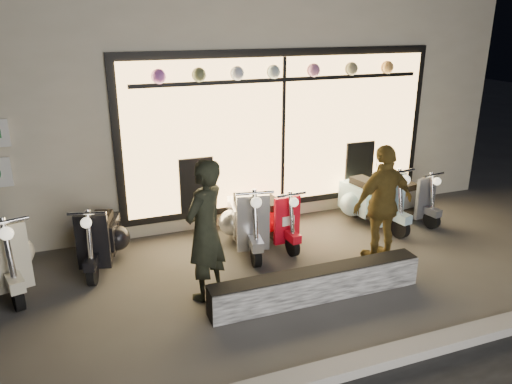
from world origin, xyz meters
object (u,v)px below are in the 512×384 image
at_px(graffiti_barrier, 317,284).
at_px(woman, 383,204).
at_px(scooter_red, 272,217).
at_px(scooter_silver, 246,219).
at_px(man, 205,230).

distance_m(graffiti_barrier, woman, 1.65).
bearing_deg(woman, scooter_red, -51.44).
height_order(scooter_silver, woman, woman).
xyz_separation_m(graffiti_barrier, scooter_silver, (-0.28, 1.82, 0.22)).
distance_m(graffiti_barrier, man, 1.54).
xyz_separation_m(graffiti_barrier, scooter_red, (0.17, 1.86, 0.17)).
bearing_deg(scooter_silver, graffiti_barrier, -72.06).
bearing_deg(man, scooter_silver, -166.91).
bearing_deg(graffiti_barrier, woman, 26.02).
bearing_deg(scooter_red, graffiti_barrier, -99.60).
relative_size(scooter_silver, woman, 0.86).
relative_size(graffiti_barrier, scooter_silver, 1.88).
bearing_deg(woman, man, -4.44).
bearing_deg(graffiti_barrier, scooter_silver, 98.77).
bearing_deg(woman, graffiti_barrier, 19.57).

